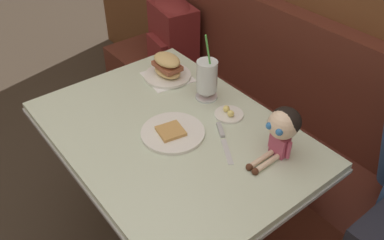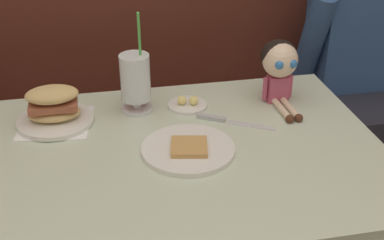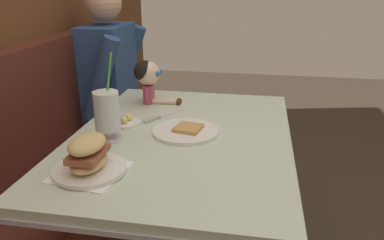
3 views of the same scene
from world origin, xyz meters
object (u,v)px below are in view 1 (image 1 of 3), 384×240
at_px(butter_saucer, 229,114).
at_px(butter_knife, 222,135).
at_px(milkshake_glass, 207,78).
at_px(backpack, 172,33).
at_px(toast_plate, 173,132).
at_px(sandwich_plate, 167,69).
at_px(seated_doll, 283,127).

distance_m(butter_saucer, butter_knife, 0.14).
xyz_separation_m(milkshake_glass, backpack, (-0.74, 0.35, -0.18)).
bearing_deg(toast_plate, milkshake_glass, 112.57).
relative_size(sandwich_plate, seated_doll, 1.03).
relative_size(milkshake_glass, seated_doll, 1.43).
bearing_deg(seated_doll, toast_plate, -144.13).
bearing_deg(milkshake_glass, butter_saucer, -3.56).
relative_size(sandwich_plate, backpack, 0.56).
bearing_deg(toast_plate, butter_knife, 47.85).
xyz_separation_m(butter_knife, seated_doll, (0.20, 0.10, 0.12)).
bearing_deg(seated_doll, butter_saucer, 177.35).
relative_size(toast_plate, butter_knife, 1.17).
relative_size(milkshake_glass, backpack, 0.78).
relative_size(toast_plate, backpack, 0.62).
xyz_separation_m(milkshake_glass, seated_doll, (0.44, -0.02, 0.03)).
height_order(milkshake_glass, backpack, milkshake_glass).
relative_size(butter_saucer, seated_doll, 0.55).
xyz_separation_m(butter_saucer, butter_knife, (0.08, -0.11, -0.00)).
bearing_deg(butter_knife, milkshake_glass, 153.49).
bearing_deg(milkshake_glass, butter_knife, -26.51).
distance_m(toast_plate, butter_saucer, 0.26).
distance_m(butter_saucer, seated_doll, 0.31).
xyz_separation_m(toast_plate, seated_doll, (0.33, 0.24, 0.12)).
distance_m(sandwich_plate, seated_doll, 0.69).
bearing_deg(butter_knife, sandwich_plate, 170.12).
height_order(milkshake_glass, butter_saucer, milkshake_glass).
xyz_separation_m(sandwich_plate, backpack, (-0.50, 0.39, -0.13)).
xyz_separation_m(milkshake_glass, butter_saucer, (0.16, -0.01, -0.09)).
xyz_separation_m(milkshake_glass, butter_knife, (0.24, -0.12, -0.10)).
bearing_deg(sandwich_plate, milkshake_glass, 8.35).
distance_m(milkshake_glass, backpack, 0.84).
relative_size(seated_doll, backpack, 0.54).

